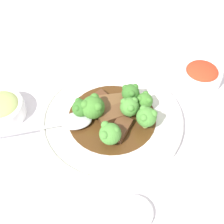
{
  "coord_description": "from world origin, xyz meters",
  "views": [
    {
      "loc": [
        0.02,
        -0.43,
        0.56
      ],
      "look_at": [
        0.0,
        0.0,
        0.03
      ],
      "focal_mm": 50.0,
      "sensor_mm": 36.0,
      "label": 1
    }
  ],
  "objects_px": {
    "broccoli_floret_0": "(108,133)",
    "broccoli_floret_1": "(129,107)",
    "beef_strip_2": "(120,129)",
    "sauce_dish": "(135,213)",
    "beef_strip_3": "(95,99)",
    "broccoli_floret_2": "(145,101)",
    "side_bowl_appetizer": "(2,108)",
    "beef_strip_0": "(111,102)",
    "beef_strip_1": "(114,115)",
    "broccoli_floret_4": "(131,93)",
    "main_plate": "(112,119)",
    "serving_spoon": "(69,122)",
    "broccoli_floret_3": "(81,108)",
    "side_bowl_kimchi": "(201,75)",
    "broccoli_floret_5": "(93,107)",
    "broccoli_floret_6": "(146,117)"
  },
  "relations": [
    {
      "from": "broccoli_floret_0",
      "to": "broccoli_floret_1",
      "type": "xyz_separation_m",
      "value": [
        0.04,
        0.07,
        0.0
      ]
    },
    {
      "from": "beef_strip_2",
      "to": "sauce_dish",
      "type": "relative_size",
      "value": 1.05
    },
    {
      "from": "beef_strip_3",
      "to": "broccoli_floret_2",
      "type": "height_order",
      "value": "broccoli_floret_2"
    },
    {
      "from": "side_bowl_appetizer",
      "to": "beef_strip_0",
      "type": "bearing_deg",
      "value": 7.03
    },
    {
      "from": "beef_strip_1",
      "to": "sauce_dish",
      "type": "distance_m",
      "value": 0.22
    },
    {
      "from": "broccoli_floret_4",
      "to": "sauce_dish",
      "type": "height_order",
      "value": "broccoli_floret_4"
    },
    {
      "from": "broccoli_floret_1",
      "to": "broccoli_floret_4",
      "type": "relative_size",
      "value": 0.99
    },
    {
      "from": "main_plate",
      "to": "serving_spoon",
      "type": "xyz_separation_m",
      "value": [
        -0.09,
        -0.03,
        0.02
      ]
    },
    {
      "from": "broccoli_floret_1",
      "to": "beef_strip_0",
      "type": "bearing_deg",
      "value": 142.91
    },
    {
      "from": "broccoli_floret_3",
      "to": "sauce_dish",
      "type": "distance_m",
      "value": 0.25
    },
    {
      "from": "side_bowl_kimchi",
      "to": "sauce_dish",
      "type": "relative_size",
      "value": 1.49
    },
    {
      "from": "broccoli_floret_4",
      "to": "main_plate",
      "type": "bearing_deg",
      "value": -130.52
    },
    {
      "from": "beef_strip_0",
      "to": "broccoli_floret_4",
      "type": "relative_size",
      "value": 1.43
    },
    {
      "from": "broccoli_floret_1",
      "to": "broccoli_floret_0",
      "type": "bearing_deg",
      "value": -120.0
    },
    {
      "from": "broccoli_floret_0",
      "to": "broccoli_floret_4",
      "type": "height_order",
      "value": "same"
    },
    {
      "from": "broccoli_floret_0",
      "to": "broccoli_floret_5",
      "type": "bearing_deg",
      "value": 119.25
    },
    {
      "from": "beef_strip_1",
      "to": "beef_strip_3",
      "type": "height_order",
      "value": "beef_strip_1"
    },
    {
      "from": "side_bowl_kimchi",
      "to": "sauce_dish",
      "type": "xyz_separation_m",
      "value": [
        -0.16,
        -0.35,
        -0.02
      ]
    },
    {
      "from": "main_plate",
      "to": "serving_spoon",
      "type": "distance_m",
      "value": 0.1
    },
    {
      "from": "main_plate",
      "to": "beef_strip_3",
      "type": "xyz_separation_m",
      "value": [
        -0.04,
        0.04,
        0.01
      ]
    },
    {
      "from": "broccoli_floret_4",
      "to": "broccoli_floret_2",
      "type": "bearing_deg",
      "value": -29.03
    },
    {
      "from": "beef_strip_0",
      "to": "beef_strip_3",
      "type": "bearing_deg",
      "value": 168.9
    },
    {
      "from": "side_bowl_kimchi",
      "to": "serving_spoon",
      "type": "bearing_deg",
      "value": -151.76
    },
    {
      "from": "beef_strip_2",
      "to": "broccoli_floret_6",
      "type": "xyz_separation_m",
      "value": [
        0.05,
        0.02,
        0.02
      ]
    },
    {
      "from": "beef_strip_1",
      "to": "broccoli_floret_4",
      "type": "distance_m",
      "value": 0.06
    },
    {
      "from": "broccoli_floret_0",
      "to": "side_bowl_appetizer",
      "type": "xyz_separation_m",
      "value": [
        -0.24,
        0.07,
        -0.02
      ]
    },
    {
      "from": "main_plate",
      "to": "broccoli_floret_2",
      "type": "relative_size",
      "value": 7.51
    },
    {
      "from": "beef_strip_2",
      "to": "broccoli_floret_2",
      "type": "distance_m",
      "value": 0.09
    },
    {
      "from": "beef_strip_0",
      "to": "beef_strip_3",
      "type": "relative_size",
      "value": 1.16
    },
    {
      "from": "beef_strip_1",
      "to": "broccoli_floret_0",
      "type": "relative_size",
      "value": 1.49
    },
    {
      "from": "broccoli_floret_4",
      "to": "broccoli_floret_0",
      "type": "bearing_deg",
      "value": -110.99
    },
    {
      "from": "broccoli_floret_6",
      "to": "sauce_dish",
      "type": "xyz_separation_m",
      "value": [
        -0.02,
        -0.19,
        -0.04
      ]
    },
    {
      "from": "beef_strip_3",
      "to": "broccoli_floret_2",
      "type": "distance_m",
      "value": 0.12
    },
    {
      "from": "beef_strip_0",
      "to": "broccoli_floret_6",
      "type": "distance_m",
      "value": 0.1
    },
    {
      "from": "beef_strip_1",
      "to": "broccoli_floret_0",
      "type": "height_order",
      "value": "broccoli_floret_0"
    },
    {
      "from": "broccoli_floret_3",
      "to": "broccoli_floret_6",
      "type": "relative_size",
      "value": 0.82
    },
    {
      "from": "main_plate",
      "to": "sauce_dish",
      "type": "bearing_deg",
      "value": -75.96
    },
    {
      "from": "broccoli_floret_2",
      "to": "beef_strip_3",
      "type": "bearing_deg",
      "value": 171.95
    },
    {
      "from": "serving_spoon",
      "to": "main_plate",
      "type": "bearing_deg",
      "value": 16.12
    },
    {
      "from": "beef_strip_3",
      "to": "broccoli_floret_4",
      "type": "bearing_deg",
      "value": 1.02
    },
    {
      "from": "beef_strip_2",
      "to": "sauce_dish",
      "type": "bearing_deg",
      "value": -79.04
    },
    {
      "from": "broccoli_floret_4",
      "to": "side_bowl_appetizer",
      "type": "xyz_separation_m",
      "value": [
        -0.29,
        -0.04,
        -0.02
      ]
    },
    {
      "from": "broccoli_floret_1",
      "to": "broccoli_floret_2",
      "type": "height_order",
      "value": "broccoli_floret_1"
    },
    {
      "from": "broccoli_floret_4",
      "to": "beef_strip_2",
      "type": "bearing_deg",
      "value": -103.39
    },
    {
      "from": "beef_strip_3",
      "to": "side_bowl_appetizer",
      "type": "height_order",
      "value": "side_bowl_appetizer"
    },
    {
      "from": "broccoli_floret_4",
      "to": "side_bowl_kimchi",
      "type": "relative_size",
      "value": 0.49
    },
    {
      "from": "broccoli_floret_2",
      "to": "broccoli_floret_5",
      "type": "relative_size",
      "value": 0.79
    },
    {
      "from": "broccoli_floret_4",
      "to": "side_bowl_kimchi",
      "type": "height_order",
      "value": "broccoli_floret_4"
    },
    {
      "from": "broccoli_floret_3",
      "to": "serving_spoon",
      "type": "relative_size",
      "value": 0.19
    },
    {
      "from": "beef_strip_1",
      "to": "broccoli_floret_5",
      "type": "xyz_separation_m",
      "value": [
        -0.05,
        0.0,
        0.02
      ]
    }
  ]
}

